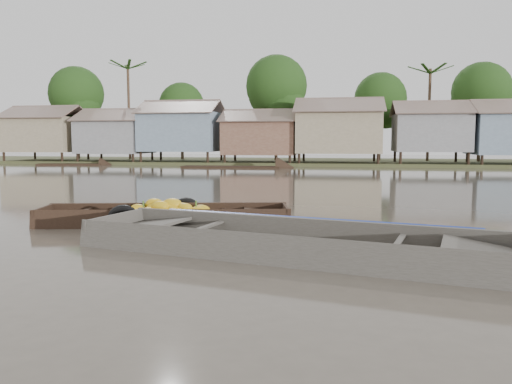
# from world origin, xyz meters

# --- Properties ---
(ground) EXTENTS (120.00, 120.00, 0.00)m
(ground) POSITION_xyz_m (0.00, 0.00, 0.00)
(ground) COLOR #50493E
(ground) RESTS_ON ground
(riverbank) EXTENTS (120.00, 12.47, 10.22)m
(riverbank) POSITION_xyz_m (3.03, 31.86, 3.07)
(riverbank) COLOR #384723
(riverbank) RESTS_ON ground
(banana_boat) EXTENTS (6.23, 2.65, 0.84)m
(banana_boat) POSITION_xyz_m (-1.58, 0.47, 0.18)
(banana_boat) COLOR black
(banana_boat) RESTS_ON ground
(viewer_boat) EXTENTS (8.23, 3.83, 0.64)m
(viewer_boat) POSITION_xyz_m (1.90, -2.20, 0.07)
(viewer_boat) COLOR #403C36
(viewer_boat) RESTS_ON ground
(distant_boats) EXTENTS (47.97, 15.83, 0.35)m
(distant_boats) POSITION_xyz_m (8.43, 23.15, -0.05)
(distant_boats) COLOR black
(distant_boats) RESTS_ON ground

